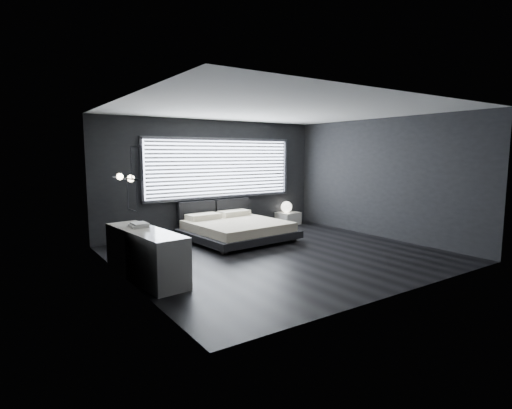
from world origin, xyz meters
TOP-DOWN VIEW (x-y plane):
  - room at (0.00, 0.00)m, footprint 6.04×6.00m
  - window at (0.20, 2.70)m, footprint 4.14×0.09m
  - headboard at (-0.04, 2.64)m, footprint 1.96×0.16m
  - sconce_near at (-2.88, 0.05)m, footprint 0.18×0.11m
  - sconce_far at (-2.88, 0.65)m, footprint 0.18×0.11m
  - wall_art_upper at (-2.98, -0.55)m, footprint 0.01×0.48m
  - wall_art_lower at (-2.98, -0.30)m, footprint 0.01×0.48m
  - bed at (-0.04, 1.59)m, footprint 2.33×2.24m
  - nightstand at (2.21, 2.50)m, footprint 0.66×0.58m
  - orb_lamp at (2.17, 2.53)m, footprint 0.31×0.31m
  - dresser at (-2.71, -0.02)m, footprint 0.74×2.00m
  - book_stack at (-2.71, 0.28)m, footprint 0.30×0.38m

SIDE VIEW (x-z plane):
  - nightstand at x=2.21m, z-range 0.00..0.34m
  - bed at x=-0.04m, z-range -0.02..0.54m
  - dresser at x=-2.71m, z-range 0.00..0.78m
  - orb_lamp at x=2.17m, z-range 0.34..0.65m
  - headboard at x=-0.04m, z-range 0.31..0.83m
  - book_stack at x=-2.71m, z-range 0.78..0.85m
  - wall_art_lower at x=-2.98m, z-range 1.14..1.62m
  - room at x=0.00m, z-range 0.00..2.80m
  - sconce_near at x=-2.88m, z-range 1.55..1.66m
  - sconce_far at x=-2.88m, z-range 1.55..1.66m
  - window at x=0.20m, z-range 0.85..2.37m
  - wall_art_upper at x=-2.98m, z-range 1.61..2.09m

